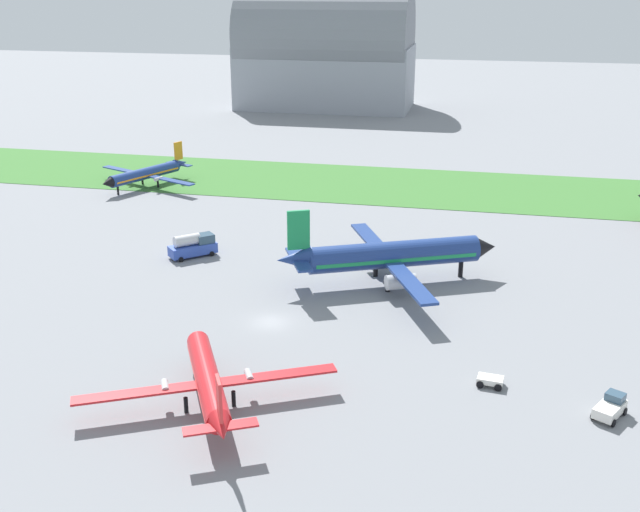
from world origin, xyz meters
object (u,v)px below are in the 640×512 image
Objects in this scene: airplane_taxiing_turboprop at (147,173)px; pushback_tug_midfield at (611,407)px; fuel_truck_by_runway at (193,246)px; airplane_midfield_jet at (390,255)px; baggage_cart_near_gate at (490,380)px; airplane_foreground_turboprop at (208,380)px.

airplane_taxiing_turboprop is 5.50× the size of pushback_tug_midfield.
airplane_taxiing_turboprop is at bearing 79.78° from fuel_truck_by_runway.
airplane_taxiing_turboprop is at bearing 117.80° from airplane_midfield_jet.
airplane_midfield_jet reaches higher than pushback_tug_midfield.
baggage_cart_near_gate is 0.64× the size of pushback_tug_midfield.
airplane_midfield_jet is 6.80× the size of pushback_tug_midfield.
airplane_taxiing_turboprop is at bearing 1.03° from airplane_foreground_turboprop.
fuel_truck_by_runway is at bearing 57.55° from airplane_taxiing_turboprop.
airplane_midfield_jet reaches higher than baggage_cart_near_gate.
baggage_cart_near_gate is 49.21m from fuel_truck_by_runway.
airplane_foreground_turboprop is 26.47m from baggage_cart_near_gate.
airplane_foreground_turboprop is at bearing 129.05° from pushback_tug_midfield.
airplane_midfield_jet is 27.21m from baggage_cart_near_gate.
airplane_taxiing_turboprop is 97.60m from pushback_tug_midfield.
pushback_tug_midfield is 0.63× the size of fuel_truck_by_runway.
airplane_foreground_turboprop is 80.11m from airplane_taxiing_turboprop.
baggage_cart_near_gate is 0.40× the size of fuel_truck_by_runway.
airplane_taxiing_turboprop reaches higher than pushback_tug_midfield.
airplane_foreground_turboprop reaches higher than baggage_cart_near_gate.
airplane_midfield_jet is 35.71m from pushback_tug_midfield.
baggage_cart_near_gate is (62.70, -61.45, -2.02)m from airplane_taxiing_turboprop.
airplane_foreground_turboprop is at bearing -153.06° from baggage_cart_near_gate.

